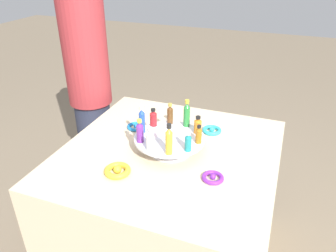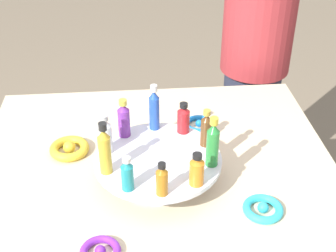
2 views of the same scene
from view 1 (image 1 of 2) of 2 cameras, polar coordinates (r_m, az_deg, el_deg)
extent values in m
cube|color=beige|center=(1.76, 0.24, -14.07)|extent=(0.98, 0.98, 0.71)
cylinder|color=silver|center=(1.54, 0.26, -4.10)|extent=(0.20, 0.20, 0.01)
cylinder|color=silver|center=(1.52, 0.26, -3.14)|extent=(0.11, 0.11, 0.05)
cylinder|color=silver|center=(1.50, 0.27, -2.12)|extent=(0.33, 0.33, 0.01)
cylinder|color=silver|center=(1.39, -3.13, -2.81)|extent=(0.03, 0.03, 0.08)
cone|color=silver|center=(1.36, -3.19, -1.09)|extent=(0.03, 0.03, 0.02)
cylinder|color=#B2B2B7|center=(1.36, -3.20, -0.52)|extent=(0.02, 0.02, 0.01)
cylinder|color=gold|center=(1.36, 0.17, -3.02)|extent=(0.03, 0.03, 0.10)
cone|color=gold|center=(1.33, 0.17, -0.76)|extent=(0.03, 0.03, 0.02)
cylinder|color=black|center=(1.32, 0.17, 0.01)|extent=(0.02, 0.02, 0.02)
cylinder|color=teal|center=(1.39, 3.51, -3.13)|extent=(0.03, 0.03, 0.06)
cone|color=teal|center=(1.37, 3.56, -1.74)|extent=(0.03, 0.03, 0.01)
cylinder|color=silver|center=(1.36, 3.57, -1.28)|extent=(0.02, 0.02, 0.01)
cylinder|color=#AD6B19|center=(1.45, 5.38, -1.77)|extent=(0.03, 0.03, 0.06)
cone|color=#AD6B19|center=(1.43, 5.45, -0.46)|extent=(0.03, 0.03, 0.01)
cylinder|color=black|center=(1.43, 5.47, -0.03)|extent=(0.02, 0.02, 0.01)
cylinder|color=orange|center=(1.53, 5.19, -0.17)|extent=(0.04, 0.04, 0.06)
cone|color=orange|center=(1.51, 5.25, 1.07)|extent=(0.03, 0.03, 0.01)
cylinder|color=black|center=(1.50, 5.27, 1.49)|extent=(0.02, 0.02, 0.01)
cylinder|color=#288438|center=(1.57, 3.27, 1.62)|extent=(0.03, 0.03, 0.10)
cone|color=#288438|center=(1.55, 3.33, 3.59)|extent=(0.03, 0.03, 0.02)
cylinder|color=gold|center=(1.54, 3.35, 4.25)|extent=(0.02, 0.02, 0.02)
cylinder|color=brown|center=(1.60, 0.36, 1.72)|extent=(0.03, 0.03, 0.08)
cone|color=brown|center=(1.58, 0.36, 3.22)|extent=(0.03, 0.03, 0.02)
cylinder|color=#B79338|center=(1.58, 0.36, 3.71)|extent=(0.02, 0.02, 0.01)
cylinder|color=#B21E23|center=(1.58, -2.57, 1.13)|extent=(0.03, 0.03, 0.06)
cone|color=#B21E23|center=(1.57, -2.60, 2.40)|extent=(0.03, 0.03, 0.01)
cylinder|color=black|center=(1.56, -2.61, 2.82)|extent=(0.02, 0.02, 0.01)
cylinder|color=#234CAD|center=(1.52, -4.61, 0.50)|extent=(0.03, 0.03, 0.10)
cone|color=#234CAD|center=(1.49, -4.69, 2.49)|extent=(0.03, 0.03, 0.02)
cylinder|color=silver|center=(1.49, -4.72, 3.15)|extent=(0.02, 0.02, 0.02)
cylinder|color=#702D93|center=(1.45, -4.90, -1.36)|extent=(0.03, 0.03, 0.08)
cone|color=#702D93|center=(1.43, -4.98, 0.32)|extent=(0.03, 0.03, 0.02)
cylinder|color=gold|center=(1.42, -5.01, 0.88)|extent=(0.02, 0.02, 0.01)
torus|color=gold|center=(1.40, -8.79, -7.68)|extent=(0.11, 0.11, 0.02)
sphere|color=gold|center=(1.40, -8.81, -7.52)|extent=(0.03, 0.03, 0.03)
torus|color=purple|center=(1.37, 7.81, -8.89)|extent=(0.09, 0.09, 0.02)
sphere|color=purple|center=(1.36, 7.82, -8.77)|extent=(0.02, 0.02, 0.02)
torus|color=#2DB7CC|center=(1.70, 7.65, -0.73)|extent=(0.10, 0.10, 0.02)
sphere|color=#2DB7CC|center=(1.70, 7.66, -0.61)|extent=(0.03, 0.03, 0.03)
torus|color=blue|center=(1.73, -5.61, -0.08)|extent=(0.09, 0.09, 0.02)
sphere|color=blue|center=(1.73, -5.62, 0.02)|extent=(0.02, 0.02, 0.02)
cylinder|color=#282D42|center=(2.35, -12.33, -3.25)|extent=(0.23, 0.23, 0.67)
cylinder|color=#9E2D33|center=(2.07, -14.42, 13.92)|extent=(0.27, 0.27, 0.77)
camera|label=2|loc=(1.26, 47.05, 18.42)|focal=50.00mm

